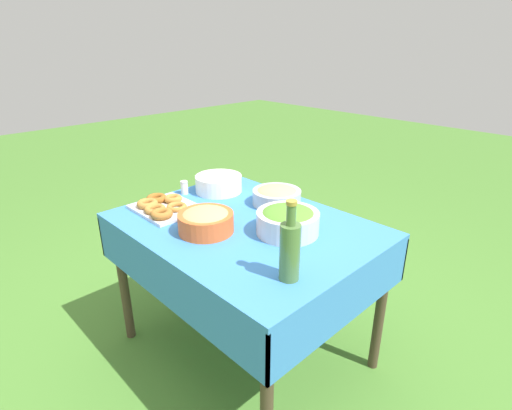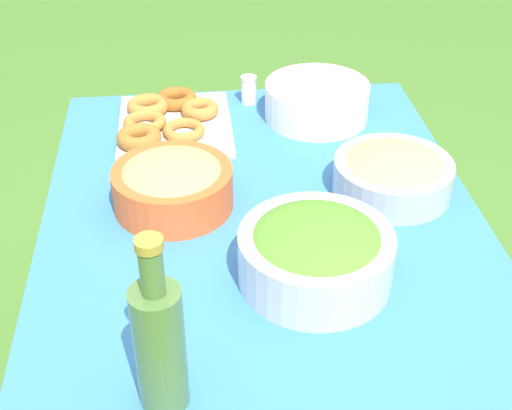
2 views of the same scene
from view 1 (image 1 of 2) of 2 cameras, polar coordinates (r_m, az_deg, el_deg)
ground_plane at (r=2.37m, az=-1.43°, el=-19.93°), size 14.00×14.00×0.00m
picnic_table at (r=1.98m, az=-1.62°, el=-5.40°), size 1.22×0.93×0.78m
salad_bowl at (r=1.82m, az=4.56°, el=-2.16°), size 0.29×0.29×0.12m
pasta_bowl at (r=2.14m, az=2.99°, el=1.40°), size 0.26×0.26×0.10m
donut_platter at (r=2.12m, az=-13.13°, el=-0.19°), size 0.34×0.29×0.05m
plate_stack at (r=2.33m, az=-5.35°, el=3.07°), size 0.27×0.27×0.10m
olive_oil_bottle at (r=1.45m, az=4.86°, el=-6.32°), size 0.08×0.08×0.31m
bread_bowl at (r=1.84m, az=-7.18°, el=-2.16°), size 0.26×0.26×0.11m
salt_shaker at (r=2.32m, az=-10.20°, el=2.49°), size 0.04×0.04×0.08m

